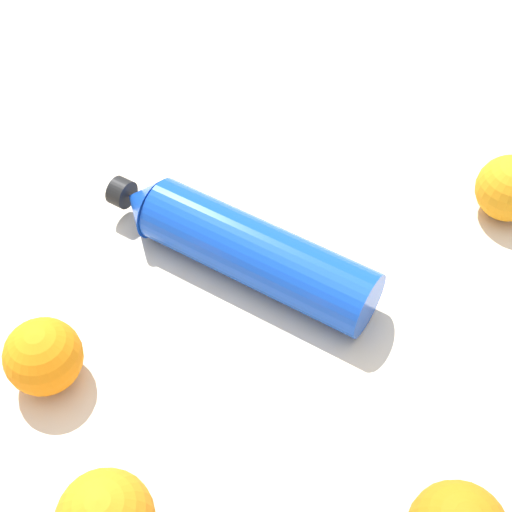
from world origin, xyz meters
TOP-DOWN VIEW (x-y plane):
  - ground_plane at (0.00, 0.00)m, footprint 2.40×2.40m
  - water_bottle at (-0.01, -0.00)m, footprint 0.15×0.30m
  - orange_0 at (-0.22, 0.01)m, footprint 0.07×0.07m
  - orange_1 at (0.26, -0.12)m, footprint 0.07×0.07m

SIDE VIEW (x-z plane):
  - ground_plane at x=0.00m, z-range 0.00..0.00m
  - water_bottle at x=-0.01m, z-range 0.00..0.07m
  - orange_0 at x=-0.22m, z-range 0.00..0.07m
  - orange_1 at x=0.26m, z-range 0.00..0.07m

